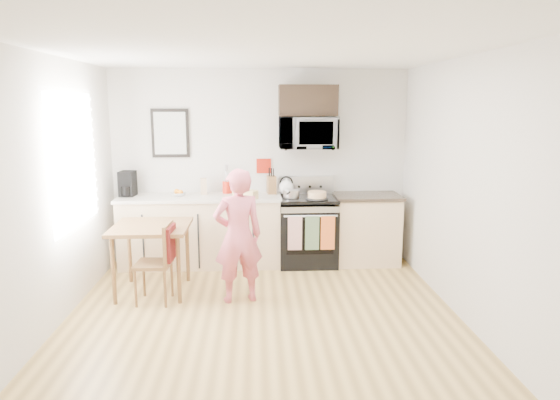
{
  "coord_description": "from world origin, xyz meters",
  "views": [
    {
      "loc": [
        -0.06,
        -4.51,
        2.14
      ],
      "look_at": [
        0.21,
        1.0,
        1.07
      ],
      "focal_mm": 32.0,
      "sensor_mm": 36.0,
      "label": 1
    }
  ],
  "objects_px": {
    "person": "(238,236)",
    "cake": "(317,195)",
    "microwave": "(308,133)",
    "range": "(308,232)",
    "dining_table": "(151,233)",
    "chair": "(164,252)"
  },
  "relations": [
    {
      "from": "person",
      "to": "cake",
      "type": "bearing_deg",
      "value": -146.31
    },
    {
      "from": "microwave",
      "to": "person",
      "type": "height_order",
      "value": "microwave"
    },
    {
      "from": "cake",
      "to": "range",
      "type": "bearing_deg",
      "value": 119.43
    },
    {
      "from": "person",
      "to": "cake",
      "type": "height_order",
      "value": "person"
    },
    {
      "from": "range",
      "to": "dining_table",
      "type": "distance_m",
      "value": 2.12
    },
    {
      "from": "range",
      "to": "person",
      "type": "xyz_separation_m",
      "value": [
        -0.89,
        -1.27,
        0.3
      ]
    },
    {
      "from": "microwave",
      "to": "chair",
      "type": "relative_size",
      "value": 0.86
    },
    {
      "from": "person",
      "to": "cake",
      "type": "distance_m",
      "value": 1.49
    },
    {
      "from": "microwave",
      "to": "chair",
      "type": "bearing_deg",
      "value": -141.0
    },
    {
      "from": "dining_table",
      "to": "cake",
      "type": "xyz_separation_m",
      "value": [
        1.98,
        0.78,
        0.27
      ]
    },
    {
      "from": "microwave",
      "to": "cake",
      "type": "height_order",
      "value": "microwave"
    },
    {
      "from": "microwave",
      "to": "person",
      "type": "relative_size",
      "value": 0.52
    },
    {
      "from": "microwave",
      "to": "person",
      "type": "bearing_deg",
      "value": -122.92
    },
    {
      "from": "chair",
      "to": "cake",
      "type": "relative_size",
      "value": 3.0
    },
    {
      "from": "microwave",
      "to": "cake",
      "type": "distance_m",
      "value": 0.84
    },
    {
      "from": "microwave",
      "to": "dining_table",
      "type": "xyz_separation_m",
      "value": [
        -1.88,
        -1.06,
        -1.06
      ]
    },
    {
      "from": "microwave",
      "to": "cake",
      "type": "bearing_deg",
      "value": -70.53
    },
    {
      "from": "microwave",
      "to": "cake",
      "type": "relative_size",
      "value": 2.58
    },
    {
      "from": "dining_table",
      "to": "chair",
      "type": "distance_m",
      "value": 0.38
    },
    {
      "from": "range",
      "to": "microwave",
      "type": "bearing_deg",
      "value": 90.06
    },
    {
      "from": "range",
      "to": "chair",
      "type": "bearing_deg",
      "value": -143.22
    },
    {
      "from": "range",
      "to": "dining_table",
      "type": "relative_size",
      "value": 1.38
    }
  ]
}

